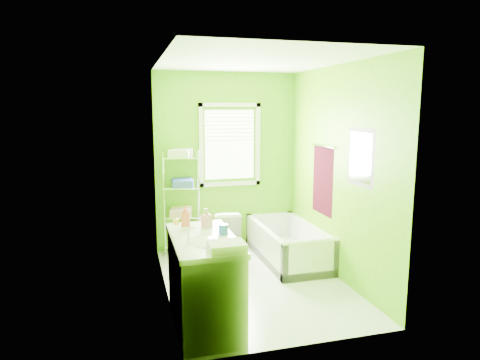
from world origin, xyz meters
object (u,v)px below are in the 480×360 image
object	(u,v)px
toilet	(226,232)
bathtub	(288,248)
vanity	(204,278)
wire_shelf_unit	(183,191)

from	to	relation	value
toilet	bathtub	bearing A→B (deg)	155.99
bathtub	toilet	world-z (taller)	toilet
vanity	wire_shelf_unit	bearing A→B (deg)	87.69
vanity	wire_shelf_unit	world-z (taller)	wire_shelf_unit
toilet	vanity	xyz separation A→B (m)	(-0.66, -1.91, 0.14)
toilet	vanity	world-z (taller)	vanity
wire_shelf_unit	toilet	bearing A→B (deg)	-19.62
vanity	toilet	bearing A→B (deg)	70.91
vanity	wire_shelf_unit	xyz separation A→B (m)	(0.09, 2.12, 0.45)
bathtub	vanity	xyz separation A→B (m)	(-1.44, -1.46, 0.30)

